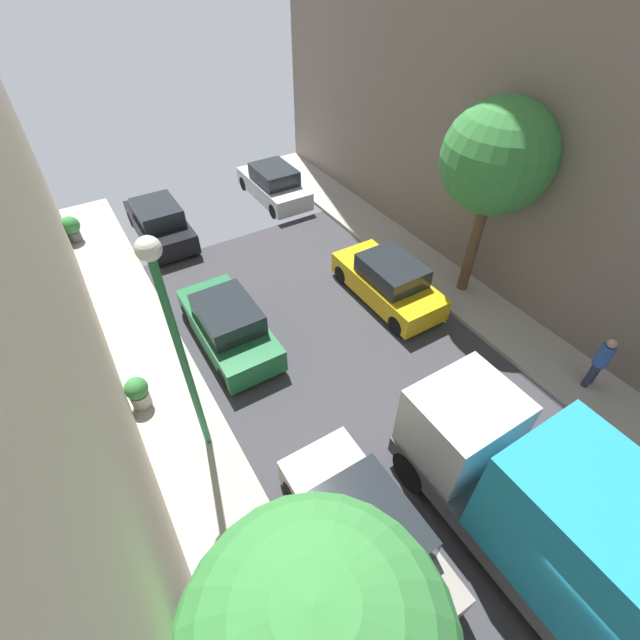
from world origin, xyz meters
The scene contains 12 objects.
ground centered at (0.00, 0.00, 0.00)m, with size 32.00×32.00×0.00m, color #38383D.
parked_car_left_2 centered at (-2.70, 3.56, 0.72)m, with size 1.78×4.20×1.57m.
parked_car_left_3 centered at (-2.70, 10.56, 0.72)m, with size 1.78×4.20×1.57m.
parked_car_left_4 centered at (-2.70, 17.51, 0.72)m, with size 1.78×4.20×1.57m.
parked_car_right_2 centered at (2.70, 9.74, 0.72)m, with size 1.78×4.20×1.57m.
parked_car_right_3 centered at (2.70, 18.11, 0.72)m, with size 1.78×4.20×1.57m.
delivery_truck centered at (0.00, 1.36, 1.79)m, with size 2.26×6.60×3.38m.
pedestrian centered at (5.05, 3.72, 1.07)m, with size 0.40×0.36×1.72m.
street_tree_1 centered at (5.19, 8.68, 4.74)m, with size 3.19×3.19×6.22m.
potted_plant_1 centered at (-5.78, 18.96, 0.73)m, with size 0.71×0.71×1.03m.
potted_plant_2 centered at (-5.69, 9.51, 0.66)m, with size 0.59×0.59×0.96m.
lamp_post centered at (-4.60, 7.54, 3.98)m, with size 0.44×0.44×5.88m.
Camera 1 is at (-5.38, 0.95, 9.82)m, focal length 24.79 mm.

